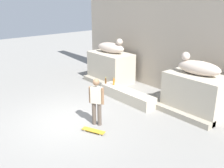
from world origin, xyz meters
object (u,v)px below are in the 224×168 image
skateboard (93,131)px  bottle_orange (114,82)px  skater (96,100)px  statue_reclining_left (111,47)px  statue_reclining_right (198,67)px  bottle_brown (106,81)px

skateboard → bottle_orange: bearing=105.3°
skater → skateboard: 1.02m
bottle_orange → skater: bearing=-52.3°
statue_reclining_left → skateboard: statue_reclining_left is taller
statue_reclining_right → skater: size_ratio=1.00×
statue_reclining_left → statue_reclining_right: size_ratio=1.01×
statue_reclining_right → skateboard: 4.42m
skater → skateboard: skater is taller
skater → statue_reclining_left: bearing=102.6°
skater → bottle_brown: size_ratio=5.84×
bottle_brown → skateboard: bearing=-45.5°
skater → bottle_orange: size_ratio=5.04×
bottle_brown → bottle_orange: (0.39, 0.15, 0.02)m
bottle_brown → bottle_orange: bearing=21.7°
statue_reclining_right → skateboard: (-1.22, -3.88, -1.72)m
skateboard → statue_reclining_right: bearing=49.7°
statue_reclining_left → bottle_orange: bearing=-48.3°
skater → bottle_orange: bearing=96.4°
statue_reclining_right → bottle_orange: (-3.36, -1.16, -1.18)m
bottle_orange → statue_reclining_left: bearing=143.2°
skateboard → bottle_orange: 3.51m
bottle_brown → statue_reclining_right: bearing=19.3°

